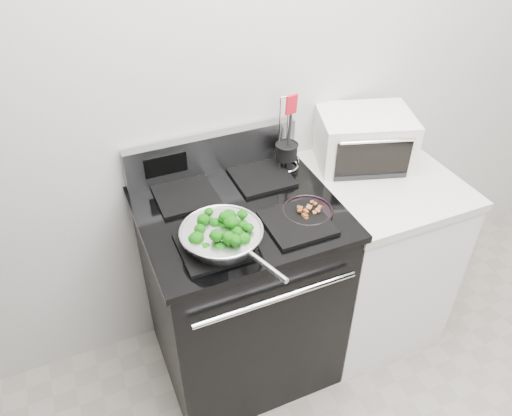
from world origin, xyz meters
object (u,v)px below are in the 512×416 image
skillet (222,236)px  bacon_plate (308,209)px  gas_range (241,290)px  toaster_oven (364,139)px  utensil_holder (286,155)px

skillet → bacon_plate: (0.38, 0.06, -0.03)m
gas_range → toaster_oven: bearing=13.0°
skillet → gas_range: bearing=33.8°
gas_range → toaster_oven: (0.67, 0.15, 0.55)m
bacon_plate → skillet: bearing=-171.7°
utensil_holder → gas_range: bearing=-154.5°
gas_range → utensil_holder: utensil_holder is taller
utensil_holder → toaster_oven: size_ratio=0.72×
skillet → bacon_plate: skillet is taller
gas_range → utensil_holder: (0.31, 0.20, 0.53)m
skillet → toaster_oven: bearing=3.3°
utensil_holder → bacon_plate: bearing=-109.6°
bacon_plate → toaster_oven: toaster_oven is taller
utensil_holder → toaster_oven: bearing=-16.2°
bacon_plate → utensil_holder: (0.07, 0.33, 0.05)m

